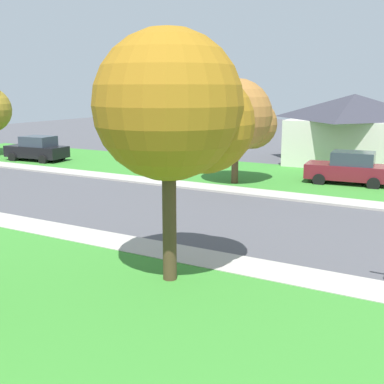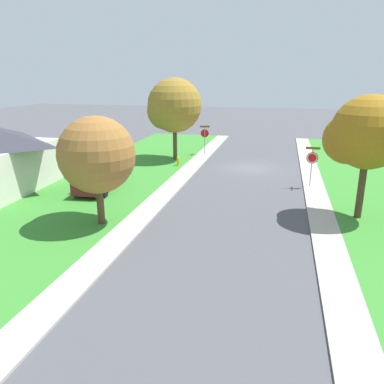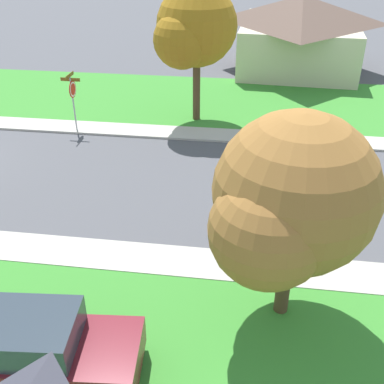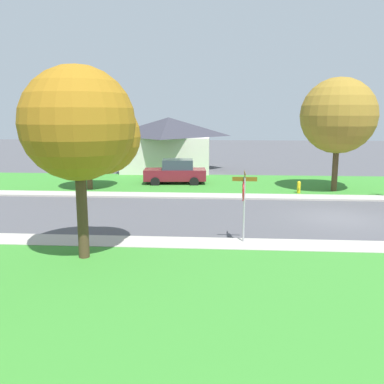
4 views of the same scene
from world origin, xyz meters
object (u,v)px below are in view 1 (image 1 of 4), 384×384
(car_maroon_near_corner, at_px, (349,168))
(tree_across_right, at_px, (240,118))
(car_black_across_road, at_px, (37,149))
(tree_corner_large, at_px, (178,111))
(house_right_setback, at_px, (353,128))

(car_maroon_near_corner, distance_m, tree_across_right, 6.32)
(car_black_across_road, distance_m, tree_corner_large, 23.72)
(car_black_across_road, distance_m, house_right_setback, 21.55)
(car_black_across_road, bearing_deg, car_maroon_near_corner, -84.51)
(tree_across_right, bearing_deg, car_maroon_near_corner, -63.60)
(car_black_across_road, relative_size, tree_corner_large, 0.69)
(car_maroon_near_corner, bearing_deg, tree_corner_large, 175.23)
(tree_corner_large, xyz_separation_m, house_right_setback, (23.41, 0.21, -2.06))
(car_maroon_near_corner, xyz_separation_m, tree_across_right, (-2.56, 5.15, 2.61))
(tree_corner_large, bearing_deg, car_black_across_road, 55.13)
(tree_across_right, distance_m, house_right_setback, 11.26)
(car_maroon_near_corner, bearing_deg, tree_across_right, 116.40)
(tree_across_right, height_order, house_right_setback, tree_across_right)
(tree_across_right, bearing_deg, car_black_across_road, 87.83)
(car_black_across_road, bearing_deg, house_right_setback, -62.25)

